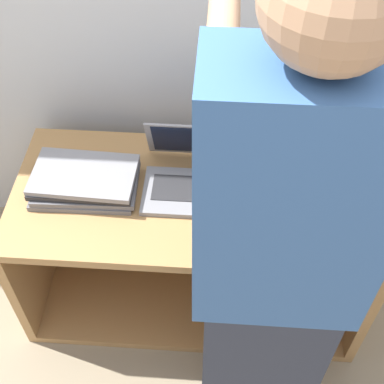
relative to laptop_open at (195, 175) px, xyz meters
The scene contains 7 objects.
ground_plane 0.75m from the laptop_open, 90.00° to the right, with size 12.00×12.00×0.00m, color gray.
cart 0.36m from the laptop_open, 90.00° to the left, with size 1.31×0.62×0.62m.
laptop_open is the anchor object (origin of this frame).
laptop_stack_left 0.39m from the laptop_open, behind, with size 0.38×0.24×0.08m.
laptop_stack_right 0.39m from the laptop_open, ahead, with size 0.39×0.24×0.12m.
person 0.66m from the laptop_open, 67.44° to the right, with size 0.40×0.54×1.78m.
inventory_tag 0.41m from the laptop_open, 15.25° to the right, with size 0.06×0.02×0.01m.
Camera 1 is at (0.08, -0.93, 2.05)m, focal length 50.00 mm.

